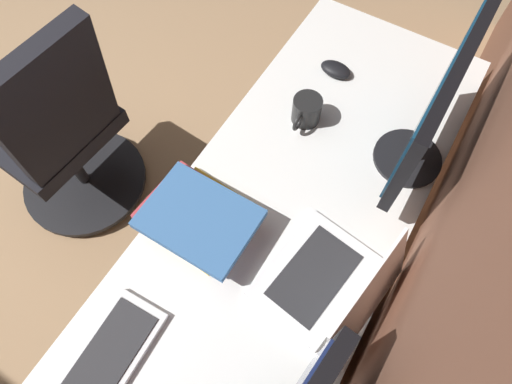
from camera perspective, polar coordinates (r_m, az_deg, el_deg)
name	(u,v)px	position (r m, az deg, el deg)	size (l,w,h in m)	color
wall_back	(490,352)	(0.61, 28.09, -17.81)	(4.57, 0.10, 2.60)	brown
desk	(271,247)	(1.27, 1.95, -7.18)	(1.85, 0.63, 0.73)	white
drawer_pedestal	(264,301)	(1.54, 0.99, -13.93)	(0.40, 0.51, 0.69)	white
monitor_primary	(434,109)	(1.20, 22.12, 9.96)	(0.51, 0.20, 0.41)	black
laptop_leftmost	(334,285)	(1.12, 10.14, -11.73)	(0.34, 0.32, 0.22)	white
keyboard_main	(92,381)	(1.17, -20.46, -22.01)	(0.42, 0.16, 0.02)	silver
mouse_main	(336,69)	(1.52, 10.30, 15.37)	(0.06, 0.10, 0.03)	black
book_stack_near	(200,219)	(1.18, -7.32, -3.49)	(0.25, 0.31, 0.08)	gold
coffee_mug	(306,110)	(1.36, 6.53, 10.45)	(0.13, 0.09, 0.09)	black
office_chair	(62,138)	(1.84, -23.89, 6.46)	(0.56, 0.57, 0.97)	black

